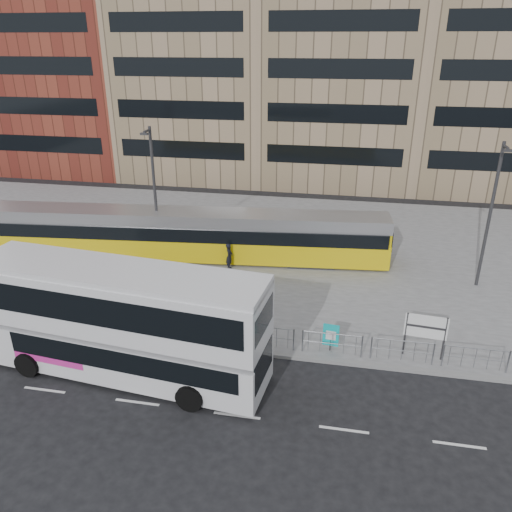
% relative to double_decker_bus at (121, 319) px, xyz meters
% --- Properties ---
extents(ground, '(120.00, 120.00, 0.00)m').
position_rel_double_decker_bus_xyz_m(ground, '(3.19, 2.24, -2.62)').
color(ground, black).
rests_on(ground, ground).
extents(plaza, '(64.00, 24.00, 0.15)m').
position_rel_double_decker_bus_xyz_m(plaza, '(3.19, 14.24, -2.54)').
color(plaza, slate).
rests_on(plaza, ground).
extents(kerb, '(64.00, 0.25, 0.17)m').
position_rel_double_decker_bus_xyz_m(kerb, '(3.19, 2.29, -2.54)').
color(kerb, gray).
rests_on(kerb, ground).
extents(building_row, '(70.40, 18.40, 31.20)m').
position_rel_double_decker_bus_xyz_m(building_row, '(4.74, 36.51, 10.30)').
color(building_row, maroon).
rests_on(building_row, ground).
extents(pedestrian_barrier, '(32.07, 0.07, 1.10)m').
position_rel_double_decker_bus_xyz_m(pedestrian_barrier, '(5.19, 2.74, -1.63)').
color(pedestrian_barrier, '#92949A').
rests_on(pedestrian_barrier, plaza).
extents(road_markings, '(62.00, 0.12, 0.01)m').
position_rel_double_decker_bus_xyz_m(road_markings, '(4.19, -1.76, -2.61)').
color(road_markings, white).
rests_on(road_markings, ground).
extents(double_decker_bus, '(12.33, 4.05, 4.84)m').
position_rel_double_decker_bus_xyz_m(double_decker_bus, '(0.00, 0.00, 0.00)').
color(double_decker_bus, silver).
rests_on(double_decker_bus, ground).
extents(tram, '(26.40, 4.98, 3.10)m').
position_rel_double_decker_bus_xyz_m(tram, '(-1.73, 11.85, -0.91)').
color(tram, '#DCBD0B').
rests_on(tram, plaza).
extents(station_sign, '(1.80, 0.25, 2.07)m').
position_rel_double_decker_bus_xyz_m(station_sign, '(12.43, 3.30, -1.03)').
color(station_sign, '#2D2D30').
rests_on(station_sign, plaza).
extents(ad_panel, '(0.72, 0.13, 1.34)m').
position_rel_double_decker_bus_xyz_m(ad_panel, '(8.41, 3.01, -1.69)').
color(ad_panel, '#2D2D30').
rests_on(ad_panel, plaza).
extents(pedestrian, '(0.42, 0.62, 1.66)m').
position_rel_double_decker_bus_xyz_m(pedestrian, '(1.92, 10.62, -1.64)').
color(pedestrian, black).
rests_on(pedestrian, plaza).
extents(traffic_light_west, '(0.22, 0.24, 3.10)m').
position_rel_double_decker_bus_xyz_m(traffic_light_west, '(1.63, 3.27, -0.49)').
color(traffic_light_west, '#2D2D30').
rests_on(traffic_light_west, plaza).
extents(lamp_post_west, '(0.45, 1.04, 8.25)m').
position_rel_double_decker_bus_xyz_m(lamp_post_west, '(-2.98, 11.67, 2.03)').
color(lamp_post_west, '#2D2D30').
rests_on(lamp_post_west, plaza).
extents(lamp_post_east, '(0.45, 1.04, 8.16)m').
position_rel_double_decker_bus_xyz_m(lamp_post_east, '(16.29, 11.12, 1.99)').
color(lamp_post_east, '#2D2D30').
rests_on(lamp_post_east, plaza).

